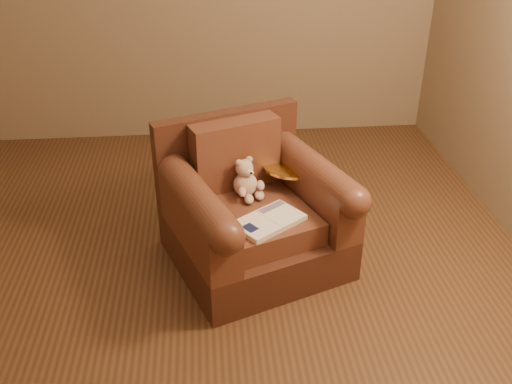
{
  "coord_description": "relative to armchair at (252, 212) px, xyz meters",
  "views": [
    {
      "loc": [
        0.14,
        -2.57,
        2.02
      ],
      "look_at": [
        0.38,
        0.08,
        0.49
      ],
      "focal_mm": 40.0,
      "sensor_mm": 36.0,
      "label": 1
    }
  ],
  "objects": [
    {
      "name": "floor",
      "position": [
        -0.37,
        -0.16,
        -0.31
      ],
      "size": [
        4.0,
        4.0,
        0.0
      ],
      "primitive_type": "plane",
      "color": "#52321C",
      "rests_on": "ground"
    },
    {
      "name": "armchair",
      "position": [
        0.0,
        0.0,
        0.0
      ],
      "size": [
        1.13,
        1.1,
        0.8
      ],
      "rotation": [
        0.0,
        0.0,
        0.36
      ],
      "color": "#442216",
      "rests_on": "floor"
    },
    {
      "name": "teddy_bear",
      "position": [
        -0.02,
        0.07,
        0.16
      ],
      "size": [
        0.17,
        0.2,
        0.24
      ],
      "rotation": [
        0.0,
        0.0,
        0.54
      ],
      "color": "#CEA590",
      "rests_on": "armchair"
    },
    {
      "name": "guidebook",
      "position": [
        0.07,
        -0.23,
        0.09
      ],
      "size": [
        0.42,
        0.39,
        0.03
      ],
      "rotation": [
        0.0,
        0.0,
        0.63
      ],
      "color": "beige",
      "rests_on": "armchair"
    },
    {
      "name": "side_table",
      "position": [
        0.26,
        0.21,
        -0.04
      ],
      "size": [
        0.36,
        0.36,
        0.5
      ],
      "color": "gold",
      "rests_on": "floor"
    }
  ]
}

